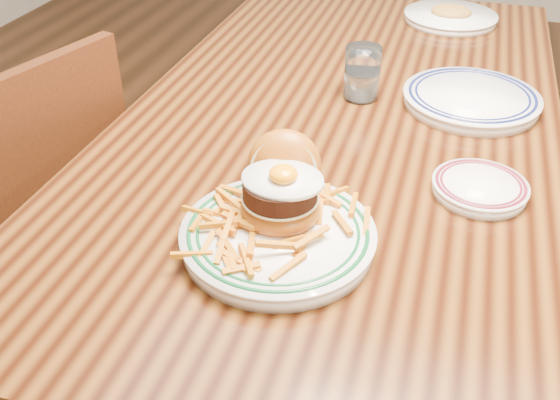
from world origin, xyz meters
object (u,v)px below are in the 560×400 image
(chair_left, at_px, (32,231))
(main_plate, at_px, (279,218))
(side_plate, at_px, (480,187))
(table, at_px, (341,147))

(chair_left, distance_m, main_plate, 0.73)
(chair_left, relative_size, side_plate, 5.65)
(table, height_order, side_plate, side_plate)
(main_plate, height_order, side_plate, main_plate)
(chair_left, relative_size, main_plate, 2.95)
(table, xyz_separation_m, main_plate, (-0.01, -0.44, 0.13))
(main_plate, bearing_deg, chair_left, 151.92)
(table, height_order, chair_left, chair_left)
(chair_left, xyz_separation_m, side_plate, (0.91, 0.01, 0.29))
(chair_left, distance_m, side_plate, 0.96)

